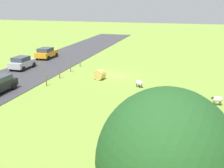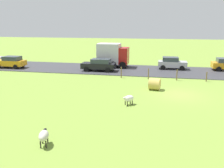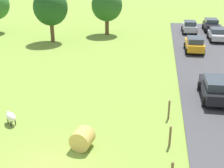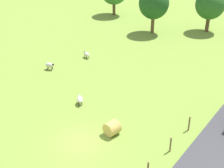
# 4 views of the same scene
# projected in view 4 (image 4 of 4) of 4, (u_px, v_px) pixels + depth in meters

# --- Properties ---
(ground_plane) EXTENTS (160.00, 160.00, 0.00)m
(ground_plane) POSITION_uv_depth(u_px,v_px,m) (81.00, 143.00, 23.72)
(ground_plane) COLOR olive
(sheep_0) EXTENTS (1.08, 0.73, 0.70)m
(sheep_0) POSITION_uv_depth(u_px,v_px,m) (87.00, 54.00, 37.42)
(sheep_0) COLOR silver
(sheep_0) RESTS_ON ground_plane
(sheep_1) EXTENTS (1.08, 0.73, 0.81)m
(sheep_1) POSITION_uv_depth(u_px,v_px,m) (50.00, 65.00, 34.55)
(sheep_1) COLOR beige
(sheep_1) RESTS_ON ground_plane
(sheep_2) EXTENTS (1.00, 0.98, 0.75)m
(sheep_2) POSITION_uv_depth(u_px,v_px,m) (80.00, 99.00, 28.29)
(sheep_2) COLOR white
(sheep_2) RESTS_ON ground_plane
(hay_bale_0) EXTENTS (1.26, 1.18, 1.11)m
(hay_bale_0) POSITION_uv_depth(u_px,v_px,m) (112.00, 128.00, 24.41)
(hay_bale_0) COLOR tan
(hay_bale_0) RESTS_ON ground_plane
(tree_0) EXTENTS (4.14, 4.14, 6.43)m
(tree_0) POSITION_uv_depth(u_px,v_px,m) (154.00, 3.00, 43.53)
(tree_0) COLOR brown
(tree_0) RESTS_ON ground_plane
(tree_2) EXTENTS (4.12, 4.12, 6.07)m
(tree_2) POSITION_uv_depth(u_px,v_px,m) (210.00, 4.00, 44.26)
(tree_2) COLOR brown
(tree_2) RESTS_ON ground_plane
(fence_post_2) EXTENTS (0.12, 0.12, 1.20)m
(fence_post_2) POSITION_uv_depth(u_px,v_px,m) (170.00, 145.00, 22.61)
(fence_post_2) COLOR brown
(fence_post_2) RESTS_ON ground_plane
(fence_post_3) EXTENTS (0.12, 0.12, 1.25)m
(fence_post_3) POSITION_uv_depth(u_px,v_px,m) (189.00, 124.00, 24.82)
(fence_post_3) COLOR brown
(fence_post_3) RESTS_ON ground_plane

